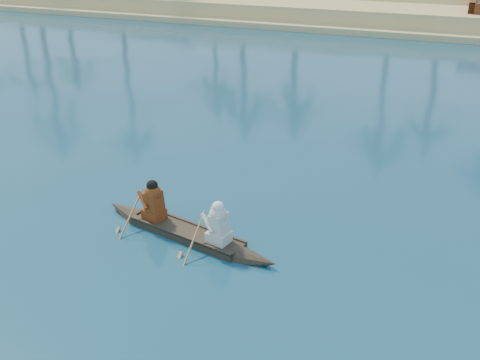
% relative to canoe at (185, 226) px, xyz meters
% --- Properties ---
extents(canoe, '(4.52, 1.49, 1.24)m').
position_rel_canoe_xyz_m(canoe, '(0.00, 0.00, 0.00)').
color(canoe, '#3A2C20').
rests_on(canoe, ground).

